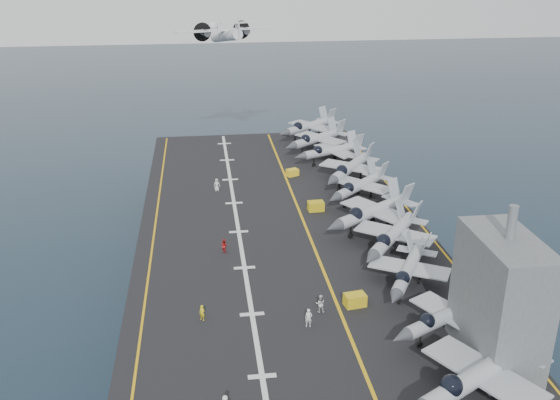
{
  "coord_description": "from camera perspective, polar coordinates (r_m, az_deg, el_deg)",
  "views": [
    {
      "loc": [
        -10.2,
        -74.31,
        45.08
      ],
      "look_at": [
        0.0,
        4.0,
        13.0
      ],
      "focal_mm": 40.0,
      "sensor_mm": 36.0,
      "label": 1
    }
  ],
  "objects": [
    {
      "name": "ground",
      "position": [
        87.51,
        0.34,
        -8.9
      ],
      "size": [
        500.0,
        500.0,
        0.0
      ],
      "primitive_type": "plane",
      "color": "#142135",
      "rests_on": "ground"
    },
    {
      "name": "hull",
      "position": [
        85.05,
        0.35,
        -6.01
      ],
      "size": [
        36.0,
        90.0,
        10.0
      ],
      "primitive_type": "cube",
      "color": "#56595E",
      "rests_on": "ground"
    },
    {
      "name": "flight_deck",
      "position": [
        82.72,
        0.36,
        -2.83
      ],
      "size": [
        38.0,
        92.0,
        0.4
      ],
      "primitive_type": "cube",
      "color": "black",
      "rests_on": "hull"
    },
    {
      "name": "foul_line",
      "position": [
        83.05,
        2.41,
        -2.58
      ],
      "size": [
        0.35,
        90.0,
        0.02
      ],
      "primitive_type": "cube",
      "color": "gold",
      "rests_on": "flight_deck"
    },
    {
      "name": "landing_centerline",
      "position": [
        82.11,
        -3.8,
        -2.91
      ],
      "size": [
        0.5,
        90.0,
        0.02
      ],
      "primitive_type": "cube",
      "color": "silver",
      "rests_on": "flight_deck"
    },
    {
      "name": "deck_edge_port",
      "position": [
        82.28,
        -11.47,
        -3.28
      ],
      "size": [
        0.25,
        90.0,
        0.02
      ],
      "primitive_type": "cube",
      "color": "gold",
      "rests_on": "flight_deck"
    },
    {
      "name": "deck_edge_stbd",
      "position": [
        86.88,
        12.55,
        -1.97
      ],
      "size": [
        0.25,
        90.0,
        0.02
      ],
      "primitive_type": "cube",
      "color": "gold",
      "rests_on": "flight_deck"
    },
    {
      "name": "island_superstructure",
      "position": [
        57.77,
        19.65,
        -7.38
      ],
      "size": [
        5.0,
        10.0,
        15.0
      ],
      "primitive_type": null,
      "color": "#56595E",
      "rests_on": "flight_deck"
    },
    {
      "name": "fighter_jet_0",
      "position": [
        54.71,
        17.65,
        -14.9
      ],
      "size": [
        18.54,
        16.61,
        5.37
      ],
      "primitive_type": null,
      "color": "gray",
      "rests_on": "flight_deck"
    },
    {
      "name": "fighter_jet_1",
      "position": [
        62.43,
        15.04,
        -10.09
      ],
      "size": [
        15.19,
        13.4,
        4.41
      ],
      "primitive_type": null,
      "color": "#939CA3",
      "rests_on": "flight_deck"
    },
    {
      "name": "fighter_jet_2",
      "position": [
        69.5,
        11.64,
        -6.19
      ],
      "size": [
        14.11,
        15.68,
        4.54
      ],
      "primitive_type": null,
      "color": "#9199A1",
      "rests_on": "flight_deck"
    },
    {
      "name": "fighter_jet_3",
      "position": [
        76.69,
        10.29,
        -3.06
      ],
      "size": [
        16.51,
        17.42,
        5.04
      ],
      "primitive_type": null,
      "color": "#9199A2",
      "rests_on": "flight_deck"
    },
    {
      "name": "fighter_jet_4",
      "position": [
        82.68,
        8.51,
        -0.93
      ],
      "size": [
        18.41,
        17.08,
        5.32
      ],
      "primitive_type": null,
      "color": "gray",
      "rests_on": "flight_deck"
    },
    {
      "name": "fighter_jet_5",
      "position": [
        92.19,
        7.31,
        1.41
      ],
      "size": [
        16.24,
        16.09,
        4.76
      ],
      "primitive_type": null,
      "color": "gray",
      "rests_on": "flight_deck"
    },
    {
      "name": "fighter_jet_6",
      "position": [
        98.81,
        6.42,
        3.03
      ],
      "size": [
        16.96,
        18.1,
        5.23
      ],
      "primitive_type": null,
      "color": "#989EA8",
      "rests_on": "flight_deck"
    },
    {
      "name": "fighter_jet_7",
      "position": [
        107.93,
        4.8,
        4.6
      ],
      "size": [
        16.03,
        13.69,
        4.7
      ],
      "primitive_type": null,
      "color": "#9CA5AB",
      "rests_on": "flight_deck"
    },
    {
      "name": "fighter_jet_8",
      "position": [
        114.0,
        3.45,
        5.71
      ],
      "size": [
        17.78,
        16.98,
        5.15
      ],
      "primitive_type": null,
      "color": "#A1A7B0",
      "rests_on": "flight_deck"
    },
    {
      "name": "tow_cart_a",
      "position": [
        66.08,
        6.87,
        -9.06
      ],
      "size": [
        2.38,
        1.74,
        1.31
      ],
      "primitive_type": null,
      "color": "gold",
      "rests_on": "flight_deck"
    },
    {
      "name": "tow_cart_b",
      "position": [
        88.39,
        3.3,
        -0.56
      ],
      "size": [
        2.3,
        1.57,
        1.34
      ],
      "primitive_type": null,
      "color": "gold",
      "rests_on": "flight_deck"
    },
    {
      "name": "tow_cart_c",
      "position": [
        101.85,
        1.14,
        2.53
      ],
      "size": [
        2.22,
        1.89,
        1.13
      ],
      "primitive_type": null,
      "color": "yellow",
      "rests_on": "flight_deck"
    },
    {
      "name": "crew_1",
      "position": [
        63.68,
        -7.13,
        -10.19
      ],
      "size": [
        1.2,
        1.13,
        1.66
      ],
      "primitive_type": "imported",
      "color": "yellow",
      "rests_on": "flight_deck"
    },
    {
      "name": "crew_2",
      "position": [
        76.57,
        -5.13,
        -4.18
      ],
      "size": [
        1.25,
        1.25,
        1.77
      ],
      "primitive_type": "imported",
      "color": "#B21919",
      "rests_on": "flight_deck"
    },
    {
      "name": "crew_5",
      "position": [
        95.8,
        -5.8,
        1.39
      ],
      "size": [
        1.31,
        1.0,
        1.96
      ],
      "primitive_type": "imported",
      "color": "silver",
      "rests_on": "flight_deck"
    },
    {
      "name": "crew_6",
      "position": [
        62.23,
        2.63,
        -10.72
      ],
      "size": [
        1.29,
        0.99,
        1.94
      ],
      "primitive_type": "imported",
      "color": "silver",
      "rests_on": "flight_deck"
    },
    {
      "name": "crew_7",
      "position": [
        64.51,
        3.7,
        -9.43
      ],
      "size": [
        1.3,
        0.98,
        1.97
      ],
      "primitive_type": "imported",
      "color": "silver",
      "rests_on": "flight_deck"
    },
    {
      "name": "transport_plane",
      "position": [
        132.65,
        -4.95,
        14.72
      ],
      "size": [
        24.52,
        20.2,
        4.99
      ],
      "primitive_type": null,
      "color": "silver"
    },
    {
      "name": "fighter_jet_9",
      "position": [
        122.04,
        2.71,
        6.83
      ],
      "size": [
        17.78,
        16.98,
        5.15
      ],
      "primitive_type": null,
      "color": "#A1A7B0",
      "rests_on": "flight_deck"
    }
  ]
}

